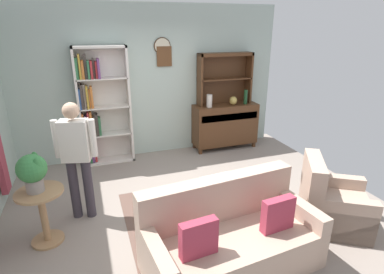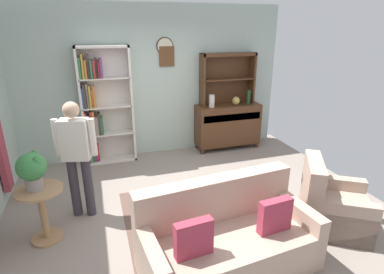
% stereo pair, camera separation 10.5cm
% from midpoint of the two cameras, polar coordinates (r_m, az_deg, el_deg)
% --- Properties ---
extents(ground_plane, '(5.40, 4.60, 0.02)m').
position_cam_midpoint_polar(ground_plane, '(4.51, 0.24, -12.52)').
color(ground_plane, gray).
extents(wall_back, '(5.00, 0.09, 2.80)m').
position_cam_midpoint_polar(wall_back, '(5.95, -6.18, 10.10)').
color(wall_back, '#ADC1B7').
rests_on(wall_back, ground_plane).
extents(area_rug, '(2.27, 1.82, 0.01)m').
position_cam_midpoint_polar(area_rug, '(4.33, 4.11, -13.93)').
color(area_rug, brown).
rests_on(area_rug, ground_plane).
extents(bookshelf, '(0.90, 0.30, 2.10)m').
position_cam_midpoint_polar(bookshelf, '(5.72, -15.86, 5.56)').
color(bookshelf, silver).
rests_on(bookshelf, ground_plane).
extents(sideboard, '(1.30, 0.45, 0.92)m').
position_cam_midpoint_polar(sideboard, '(6.35, 7.08, 2.35)').
color(sideboard, '#4C2D19').
rests_on(sideboard, ground_plane).
extents(sideboard_hutch, '(1.10, 0.26, 1.00)m').
position_cam_midpoint_polar(sideboard_hutch, '(6.21, 7.07, 11.92)').
color(sideboard_hutch, '#4C2D19').
rests_on(sideboard_hutch, sideboard).
extents(vase_tall, '(0.11, 0.11, 0.24)m').
position_cam_midpoint_polar(vase_tall, '(5.98, 4.19, 6.67)').
color(vase_tall, beige).
rests_on(vase_tall, sideboard).
extents(vase_round, '(0.15, 0.15, 0.17)m').
position_cam_midpoint_polar(vase_round, '(6.21, 8.62, 6.64)').
color(vase_round, tan).
rests_on(vase_round, sideboard).
extents(bottle_wine, '(0.07, 0.07, 0.29)m').
position_cam_midpoint_polar(bottle_wine, '(6.30, 10.88, 7.24)').
color(bottle_wine, '#194223').
rests_on(bottle_wine, sideboard).
extents(couch_floral, '(1.87, 1.02, 0.90)m').
position_cam_midpoint_polar(couch_floral, '(3.40, 7.33, -18.42)').
color(couch_floral, tan).
rests_on(couch_floral, ground_plane).
extents(armchair_floral, '(1.06, 1.05, 0.88)m').
position_cam_midpoint_polar(armchair_floral, '(4.32, 25.00, -11.59)').
color(armchair_floral, tan).
rests_on(armchair_floral, ground_plane).
extents(plant_stand, '(0.52, 0.52, 0.67)m').
position_cam_midpoint_polar(plant_stand, '(4.03, -25.28, -11.91)').
color(plant_stand, '#A87F56').
rests_on(plant_stand, ground_plane).
extents(potted_plant_large, '(0.32, 0.32, 0.44)m').
position_cam_midpoint_polar(potted_plant_large, '(3.81, -26.77, -5.24)').
color(potted_plant_large, gray).
rests_on(potted_plant_large, plant_stand).
extents(person_reading, '(0.52, 0.28, 1.56)m').
position_cam_midpoint_polar(person_reading, '(4.13, -19.87, -2.68)').
color(person_reading, '#38333D').
rests_on(person_reading, ground_plane).
extents(coffee_table, '(0.80, 0.50, 0.42)m').
position_cam_midpoint_polar(coffee_table, '(3.90, 2.44, -11.90)').
color(coffee_table, '#4C2D19').
rests_on(coffee_table, ground_plane).
extents(book_stack, '(0.20, 0.16, 0.09)m').
position_cam_midpoint_polar(book_stack, '(3.80, 3.96, -10.82)').
color(book_stack, gray).
rests_on(book_stack, coffee_table).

